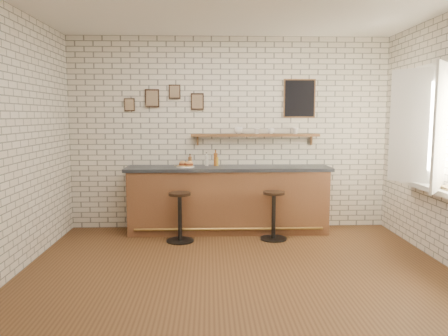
% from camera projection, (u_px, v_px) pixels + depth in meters
% --- Properties ---
extents(ground, '(5.00, 5.00, 0.00)m').
position_uv_depth(ground, '(237.00, 270.00, 5.08)').
color(ground, brown).
rests_on(ground, ground).
extents(bar_counter, '(3.10, 0.65, 1.01)m').
position_uv_depth(bar_counter, '(228.00, 199.00, 6.70)').
color(bar_counter, brown).
rests_on(bar_counter, ground).
extents(sandwich_plate, '(0.28, 0.28, 0.01)m').
position_uv_depth(sandwich_plate, '(185.00, 167.00, 6.60)').
color(sandwich_plate, white).
rests_on(sandwich_plate, bar_counter).
extents(ciabatta_sandwich, '(0.24, 0.17, 0.08)m').
position_uv_depth(ciabatta_sandwich, '(186.00, 164.00, 6.60)').
color(ciabatta_sandwich, tan).
rests_on(ciabatta_sandwich, sandwich_plate).
extents(potato_chips, '(0.27, 0.18, 0.00)m').
position_uv_depth(potato_chips, '(185.00, 166.00, 6.60)').
color(potato_chips, gold).
rests_on(potato_chips, sandwich_plate).
extents(bitters_bottle_brown, '(0.06, 0.06, 0.19)m').
position_uv_depth(bitters_bottle_brown, '(190.00, 161.00, 6.73)').
color(bitters_bottle_brown, brown).
rests_on(bitters_bottle_brown, bar_counter).
extents(bitters_bottle_white, '(0.05, 0.05, 0.21)m').
position_uv_depth(bitters_bottle_white, '(207.00, 160.00, 6.74)').
color(bitters_bottle_white, beige).
rests_on(bitters_bottle_white, bar_counter).
extents(bitters_bottle_amber, '(0.06, 0.06, 0.26)m').
position_uv_depth(bitters_bottle_amber, '(216.00, 159.00, 6.74)').
color(bitters_bottle_amber, brown).
rests_on(bitters_bottle_amber, bar_counter).
extents(condiment_bottle_yellow, '(0.05, 0.05, 0.17)m').
position_uv_depth(condiment_bottle_yellow, '(217.00, 161.00, 6.75)').
color(condiment_bottle_yellow, gold).
rests_on(condiment_bottle_yellow, bar_counter).
extents(bar_stool_left, '(0.39, 0.39, 0.71)m').
position_uv_depth(bar_stool_left, '(180.00, 215.00, 6.18)').
color(bar_stool_left, black).
rests_on(bar_stool_left, ground).
extents(bar_stool_right, '(0.39, 0.39, 0.70)m').
position_uv_depth(bar_stool_right, '(274.00, 214.00, 6.29)').
color(bar_stool_right, black).
rests_on(bar_stool_right, ground).
extents(wall_shelf, '(2.00, 0.18, 0.18)m').
position_uv_depth(wall_shelf, '(255.00, 135.00, 6.80)').
color(wall_shelf, brown).
rests_on(wall_shelf, ground).
extents(shelf_cup_a, '(0.14, 0.14, 0.10)m').
position_uv_depth(shelf_cup_a, '(239.00, 131.00, 6.78)').
color(shelf_cup_a, white).
rests_on(shelf_cup_a, wall_shelf).
extents(shelf_cup_b, '(0.13, 0.13, 0.09)m').
position_uv_depth(shelf_cup_b, '(257.00, 131.00, 6.79)').
color(shelf_cup_b, white).
rests_on(shelf_cup_b, wall_shelf).
extents(shelf_cup_c, '(0.14, 0.14, 0.09)m').
position_uv_depth(shelf_cup_c, '(271.00, 131.00, 6.80)').
color(shelf_cup_c, white).
rests_on(shelf_cup_c, wall_shelf).
extents(shelf_cup_d, '(0.10, 0.10, 0.09)m').
position_uv_depth(shelf_cup_d, '(295.00, 131.00, 6.81)').
color(shelf_cup_d, white).
rests_on(shelf_cup_d, wall_shelf).
extents(back_wall_decor, '(2.96, 0.02, 0.56)m').
position_uv_depth(back_wall_decor, '(244.00, 99.00, 6.81)').
color(back_wall_decor, black).
rests_on(back_wall_decor, ground).
extents(window_sill, '(0.20, 1.35, 0.06)m').
position_uv_depth(window_sill, '(431.00, 188.00, 5.35)').
color(window_sill, white).
rests_on(window_sill, ground).
extents(casement_window, '(0.40, 1.30, 1.56)m').
position_uv_depth(casement_window, '(431.00, 127.00, 5.26)').
color(casement_window, white).
rests_on(casement_window, ground).
extents(book_lower, '(0.19, 0.24, 0.02)m').
position_uv_depth(book_lower, '(442.00, 189.00, 5.06)').
color(book_lower, tan).
rests_on(book_lower, window_sill).
extents(book_upper, '(0.17, 0.23, 0.02)m').
position_uv_depth(book_upper, '(442.00, 187.00, 5.05)').
color(book_upper, tan).
rests_on(book_upper, book_lower).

